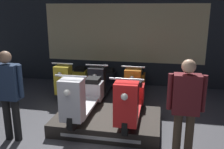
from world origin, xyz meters
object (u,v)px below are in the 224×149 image
object	(u,v)px
scooter_backrow_1	(103,82)
scooter_backrow_2	(135,83)
scooter_display_right	(131,100)
person_left_browsing	(9,90)
person_right_browsing	(186,103)
scooter_backrow_0	(72,80)
scooter_display_left	(83,97)

from	to	relation	value
scooter_backrow_1	scooter_backrow_2	distance (m)	0.87
scooter_display_right	person_left_browsing	size ratio (longest dim) A/B	1.12
scooter_backrow_1	person_left_browsing	distance (m)	2.84
person_right_browsing	scooter_backrow_0	bearing A→B (deg)	136.79
scooter_backrow_1	scooter_backrow_0	bearing A→B (deg)	180.00
scooter_backrow_1	person_right_browsing	world-z (taller)	person_right_browsing
scooter_backrow_2	person_right_browsing	bearing A→B (deg)	-68.61
scooter_backrow_0	scooter_backrow_2	distance (m)	1.74
scooter_display_right	person_right_browsing	world-z (taller)	person_right_browsing
scooter_display_right	person_left_browsing	distance (m)	2.16
scooter_backrow_2	scooter_backrow_0	bearing A→B (deg)	180.00
scooter_backrow_1	scooter_display_left	bearing A→B (deg)	-88.32
scooter_display_left	scooter_backrow_0	distance (m)	2.12
scooter_display_right	scooter_backrow_1	bearing A→B (deg)	117.33
scooter_backrow_1	scooter_display_right	bearing A→B (deg)	-62.67
scooter_display_left	person_left_browsing	xyz separation A→B (m)	(-1.10, -0.70, 0.30)
scooter_display_left	scooter_backrow_1	size ratio (longest dim) A/B	1.00
scooter_backrow_0	scooter_backrow_1	distance (m)	0.87
scooter_display_left	person_right_browsing	distance (m)	1.98
scooter_backrow_1	scooter_backrow_2	size ratio (longest dim) A/B	1.00
scooter_display_left	scooter_backrow_0	size ratio (longest dim) A/B	1.00
scooter_backrow_2	person_left_browsing	bearing A→B (deg)	-126.46
person_right_browsing	person_left_browsing	bearing A→B (deg)	-180.00
person_left_browsing	scooter_display_right	bearing A→B (deg)	19.23
scooter_display_right	scooter_backrow_2	world-z (taller)	scooter_display_right
scooter_display_right	scooter_display_left	bearing A→B (deg)	180.00
person_right_browsing	scooter_backrow_2	bearing A→B (deg)	111.39
scooter_display_left	scooter_display_right	world-z (taller)	same
scooter_backrow_2	person_left_browsing	world-z (taller)	person_left_browsing
scooter_backrow_1	scooter_backrow_2	bearing A→B (deg)	0.00
scooter_backrow_0	scooter_backrow_2	xyz separation A→B (m)	(1.74, 0.00, 0.00)
scooter_display_left	scooter_backrow_0	xyz separation A→B (m)	(-0.93, 1.88, -0.25)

